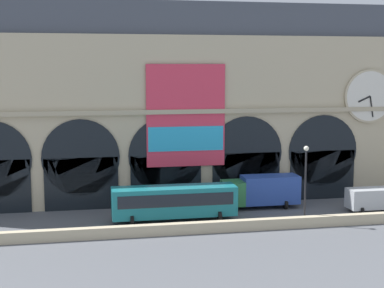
{
  "coord_description": "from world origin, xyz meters",
  "views": [
    {
      "loc": [
        -7.56,
        -48.63,
        13.57
      ],
      "look_at": [
        2.59,
        5.0,
        6.08
      ],
      "focal_mm": 52.63,
      "sensor_mm": 36.0,
      "label": 1
    }
  ],
  "objects_px": {
    "van_east": "(375,198)",
    "street_lamp_quayside": "(306,175)",
    "box_truck_mideast": "(261,190)",
    "bus_center": "(174,201)"
  },
  "relations": [
    {
      "from": "van_east",
      "to": "street_lamp_quayside",
      "type": "bearing_deg",
      "value": -159.39
    },
    {
      "from": "van_east",
      "to": "street_lamp_quayside",
      "type": "xyz_separation_m",
      "value": [
        -8.27,
        -3.11,
        3.17
      ]
    },
    {
      "from": "street_lamp_quayside",
      "to": "van_east",
      "type": "bearing_deg",
      "value": 20.61
    },
    {
      "from": "box_truck_mideast",
      "to": "van_east",
      "type": "bearing_deg",
      "value": -18.06
    },
    {
      "from": "bus_center",
      "to": "box_truck_mideast",
      "type": "relative_size",
      "value": 1.47
    },
    {
      "from": "street_lamp_quayside",
      "to": "box_truck_mideast",
      "type": "bearing_deg",
      "value": 106.31
    },
    {
      "from": "bus_center",
      "to": "street_lamp_quayside",
      "type": "bearing_deg",
      "value": -16.44
    },
    {
      "from": "box_truck_mideast",
      "to": "van_east",
      "type": "relative_size",
      "value": 1.44
    },
    {
      "from": "bus_center",
      "to": "van_east",
      "type": "relative_size",
      "value": 2.12
    },
    {
      "from": "box_truck_mideast",
      "to": "van_east",
      "type": "distance_m",
      "value": 10.69
    }
  ]
}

